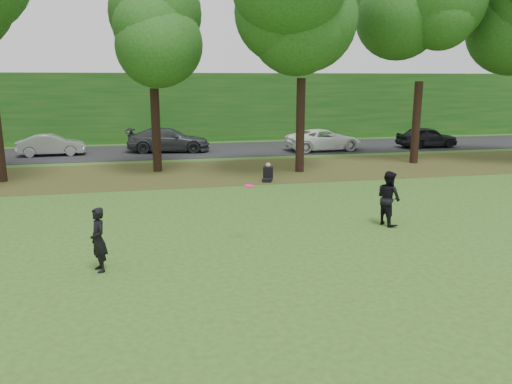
{
  "coord_description": "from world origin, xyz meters",
  "views": [
    {
      "loc": [
        -3.4,
        -11.47,
        4.57
      ],
      "look_at": [
        -0.35,
        2.6,
        1.3
      ],
      "focal_mm": 35.0,
      "sensor_mm": 36.0,
      "label": 1
    }
  ],
  "objects_px": {
    "frisbee": "(249,186)",
    "seated_person": "(268,174)",
    "player_right": "(389,198)",
    "player_left": "(98,240)"
  },
  "relations": [
    {
      "from": "frisbee",
      "to": "seated_person",
      "type": "height_order",
      "value": "frisbee"
    },
    {
      "from": "player_right",
      "to": "seated_person",
      "type": "distance_m",
      "value": 7.96
    },
    {
      "from": "player_right",
      "to": "seated_person",
      "type": "bearing_deg",
      "value": 2.2
    },
    {
      "from": "player_right",
      "to": "frisbee",
      "type": "relative_size",
      "value": 6.4
    },
    {
      "from": "frisbee",
      "to": "seated_person",
      "type": "distance_m",
      "value": 8.97
    },
    {
      "from": "player_left",
      "to": "frisbee",
      "type": "height_order",
      "value": "frisbee"
    },
    {
      "from": "player_left",
      "to": "frisbee",
      "type": "relative_size",
      "value": 5.8
    },
    {
      "from": "player_right",
      "to": "frisbee",
      "type": "bearing_deg",
      "value": 86.86
    },
    {
      "from": "frisbee",
      "to": "seated_person",
      "type": "xyz_separation_m",
      "value": [
        2.58,
        8.48,
        -1.34
      ]
    },
    {
      "from": "player_left",
      "to": "seated_person",
      "type": "distance_m",
      "value": 11.84
    }
  ]
}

